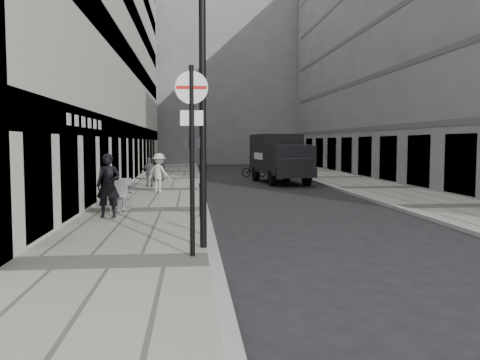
% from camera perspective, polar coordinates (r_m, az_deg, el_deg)
% --- Properties ---
extents(ground, '(120.00, 120.00, 0.00)m').
position_cam_1_polar(ground, '(7.66, -1.88, -14.27)').
color(ground, black).
rests_on(ground, ground).
extents(sidewalk, '(4.00, 60.00, 0.12)m').
position_cam_1_polar(sidewalk, '(25.41, -8.95, -1.15)').
color(sidewalk, gray).
rests_on(sidewalk, ground).
extents(far_sidewalk, '(4.00, 60.00, 0.12)m').
position_cam_1_polar(far_sidewalk, '(27.06, 14.99, -0.91)').
color(far_sidewalk, gray).
rests_on(far_sidewalk, ground).
extents(building_left, '(4.00, 45.00, 18.00)m').
position_cam_1_polar(building_left, '(32.89, -15.66, 15.63)').
color(building_left, '#BCB8AB').
rests_on(building_left, ground).
extents(building_right, '(6.00, 45.00, 20.00)m').
position_cam_1_polar(building_right, '(35.69, 19.36, 16.27)').
color(building_right, slate).
rests_on(building_right, ground).
extents(building_far, '(24.00, 16.00, 22.00)m').
position_cam_1_polar(building_far, '(63.85, -3.75, 11.97)').
color(building_far, slate).
rests_on(building_far, ground).
extents(walking_man, '(0.74, 0.51, 1.98)m').
position_cam_1_polar(walking_man, '(16.11, -14.57, -0.59)').
color(walking_man, black).
rests_on(walking_man, sidewalk).
extents(sign_post, '(0.66, 0.10, 3.84)m').
position_cam_1_polar(sign_post, '(10.25, -5.43, 5.05)').
color(sign_post, black).
rests_on(sign_post, sidewalk).
extents(lamppost, '(0.26, 0.26, 5.80)m').
position_cam_1_polar(lamppost, '(11.12, -4.22, 8.97)').
color(lamppost, black).
rests_on(lamppost, sidewalk).
extents(bollard_near, '(0.12, 0.12, 0.90)m').
position_cam_1_polar(bollard_near, '(12.83, -4.08, -4.11)').
color(bollard_near, black).
rests_on(bollard_near, sidewalk).
extents(bollard_far, '(0.13, 0.13, 1.00)m').
position_cam_1_polar(bollard_far, '(15.85, -4.35, -2.32)').
color(bollard_far, black).
rests_on(bollard_far, sidewalk).
extents(panel_van, '(2.96, 6.41, 2.92)m').
position_cam_1_polar(panel_van, '(30.50, 4.41, 2.77)').
color(panel_van, black).
rests_on(panel_van, ground).
extents(cyclist, '(2.01, 1.22, 2.05)m').
position_cam_1_polar(cyclist, '(35.50, 1.63, 1.63)').
color(cyclist, black).
rests_on(cyclist, ground).
extents(pedestrian_a, '(0.95, 0.54, 1.52)m').
position_cam_1_polar(pedestrian_a, '(26.74, -10.10, 0.87)').
color(pedestrian_a, '#4C4C50').
rests_on(pedestrian_a, sidewalk).
extents(pedestrian_b, '(1.35, 1.20, 1.81)m').
position_cam_1_polar(pedestrian_b, '(23.52, -9.08, 0.78)').
color(pedestrian_b, '#B4B0A6').
rests_on(pedestrian_b, sidewalk).
extents(pedestrian_c, '(0.88, 0.60, 1.72)m').
position_cam_1_polar(pedestrian_c, '(29.92, -9.17, 1.43)').
color(pedestrian_c, black).
rests_on(pedestrian_c, sidewalk).
extents(cafe_table_near, '(0.63, 1.43, 0.81)m').
position_cam_1_polar(cafe_table_near, '(20.09, -12.89, -1.28)').
color(cafe_table_near, silver).
rests_on(cafe_table_near, sidewalk).
extents(cafe_table_mid, '(0.80, 1.82, 1.03)m').
position_cam_1_polar(cafe_table_mid, '(17.97, -12.96, -1.56)').
color(cafe_table_mid, '#A9A9AB').
rests_on(cafe_table_mid, sidewalk).
extents(cafe_table_far, '(0.66, 1.49, 0.85)m').
position_cam_1_polar(cafe_table_far, '(17.69, -13.52, -1.96)').
color(cafe_table_far, silver).
rests_on(cafe_table_far, sidewalk).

